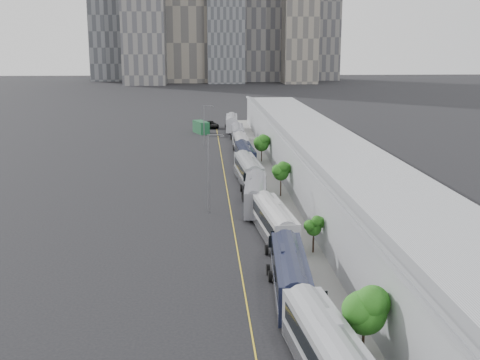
{
  "coord_description": "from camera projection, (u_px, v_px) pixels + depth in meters",
  "views": [
    {
      "loc": [
        -4.8,
        -25.46,
        20.39
      ],
      "look_at": [
        -0.06,
        51.84,
        3.0
      ],
      "focal_mm": 45.0,
      "sensor_mm": 36.0,
      "label": 1
    }
  ],
  "objects": [
    {
      "name": "tree_0",
      "position": [
        365.0,
        306.0,
        38.39
      ],
      "size": [
        2.89,
        2.89,
        5.55
      ],
      "color": "black",
      "rests_on": "ground"
    },
    {
      "name": "street_lamp_far",
      "position": [
        205.0,
        123.0,
        123.39
      ],
      "size": [
        2.04,
        0.22,
        8.39
      ],
      "color": "#59595E",
      "rests_on": "ground"
    },
    {
      "name": "street_lamp_near",
      "position": [
        210.0,
        168.0,
        73.7
      ],
      "size": [
        2.04,
        0.22,
        9.86
      ],
      "color": "#59595E",
      "rests_on": "ground"
    },
    {
      "name": "tree_1",
      "position": [
        314.0,
        226.0,
        59.64
      ],
      "size": [
        1.56,
        1.56,
        3.65
      ],
      "color": "black",
      "rests_on": "ground"
    },
    {
      "name": "lane_line",
      "position": [
        228.0,
        196.0,
        83.02
      ],
      "size": [
        0.12,
        160.0,
        0.02
      ],
      "primitive_type": "cube",
      "color": "gold",
      "rests_on": "ground"
    },
    {
      "name": "sidewalk",
      "position": [
        303.0,
        195.0,
        83.63
      ],
      "size": [
        10.0,
        170.0,
        0.12
      ],
      "primitive_type": "cube",
      "color": "gray",
      "rests_on": "ground"
    },
    {
      "name": "tree_3",
      "position": [
        262.0,
        142.0,
        106.45
      ],
      "size": [
        2.65,
        2.65,
        5.01
      ],
      "color": "black",
      "rests_on": "ground"
    },
    {
      "name": "bus_3",
      "position": [
        256.0,
        196.0,
        76.39
      ],
      "size": [
        3.91,
        13.34,
        3.84
      ],
      "rotation": [
        0.0,
        0.0,
        -0.1
      ],
      "color": "slate",
      "rests_on": "ground"
    },
    {
      "name": "bus_7",
      "position": [
        238.0,
        135.0,
        129.13
      ],
      "size": [
        2.86,
        12.4,
        3.6
      ],
      "rotation": [
        0.0,
        0.0,
        -0.03
      ],
      "color": "gray",
      "rests_on": "ground"
    },
    {
      "name": "bus_8",
      "position": [
        232.0,
        124.0,
        146.0
      ],
      "size": [
        3.32,
        13.37,
        3.88
      ],
      "rotation": [
        0.0,
        0.0,
        -0.05
      ],
      "color": "#B0B2BB",
      "rests_on": "ground"
    },
    {
      "name": "bus_6",
      "position": [
        241.0,
        146.0,
        115.23
      ],
      "size": [
        2.72,
        12.11,
        3.54
      ],
      "rotation": [
        0.0,
        0.0,
        -0.0
      ],
      "color": "#B5B5B7",
      "rests_on": "ground"
    },
    {
      "name": "shipping_container",
      "position": [
        201.0,
        127.0,
        142.17
      ],
      "size": [
        4.06,
        6.54,
        2.87
      ],
      "primitive_type": "cube",
      "rotation": [
        0.0,
        0.0,
        0.34
      ],
      "color": "#164929",
      "rests_on": "ground"
    },
    {
      "name": "depot",
      "position": [
        333.0,
        170.0,
        83.12
      ],
      "size": [
        12.45,
        160.4,
        7.2
      ],
      "color": "gray",
      "rests_on": "ground"
    },
    {
      "name": "bus_4",
      "position": [
        248.0,
        173.0,
        90.2
      ],
      "size": [
        3.56,
        13.79,
        3.99
      ],
      "rotation": [
        0.0,
        0.0,
        0.06
      ],
      "color": "#91959A",
      "rests_on": "ground"
    },
    {
      "name": "tree_2",
      "position": [
        281.0,
        170.0,
        81.97
      ],
      "size": [
        2.2,
        2.2,
        4.83
      ],
      "color": "black",
      "rests_on": "ground"
    },
    {
      "name": "suv",
      "position": [
        211.0,
        125.0,
        151.42
      ],
      "size": [
        4.54,
        6.84,
        1.75
      ],
      "primitive_type": "imported",
      "rotation": [
        0.0,
        0.0,
        0.28
      ],
      "color": "black",
      "rests_on": "ground"
    },
    {
      "name": "bus_1",
      "position": [
        290.0,
        278.0,
        49.56
      ],
      "size": [
        3.55,
        13.14,
        3.8
      ],
      "rotation": [
        0.0,
        0.0,
        -0.07
      ],
      "color": "black",
      "rests_on": "ground"
    },
    {
      "name": "bus_2",
      "position": [
        274.0,
        225.0,
        64.27
      ],
      "size": [
        3.72,
        13.25,
        3.82
      ],
      "rotation": [
        0.0,
        0.0,
        0.08
      ],
      "color": "#BBBBBD",
      "rests_on": "ground"
    },
    {
      "name": "bus_5",
      "position": [
        245.0,
        157.0,
        103.77
      ],
      "size": [
        2.91,
        12.63,
        3.67
      ],
      "rotation": [
        0.0,
        0.0,
        0.03
      ],
      "color": "black",
      "rests_on": "ground"
    }
  ]
}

